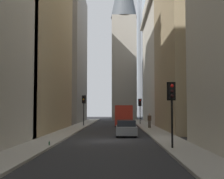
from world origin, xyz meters
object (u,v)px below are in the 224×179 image
traffic_light_far_junction (140,105)px  pedestrian (149,120)px  delivery_truck (123,116)px  discarded_bottle (49,143)px  hatchback_grey (126,128)px  traffic_light_midblock (84,103)px  traffic_light_foreground (172,99)px

traffic_light_far_junction → pedestrian: size_ratio=2.19×
delivery_truck → pedestrian: delivery_truck is taller
delivery_truck → traffic_light_far_junction: 5.09m
traffic_light_far_junction → discarded_bottle: size_ratio=13.93×
hatchback_grey → discarded_bottle: hatchback_grey is taller
traffic_light_far_junction → pedestrian: bearing=-177.2°
delivery_truck → traffic_light_far_junction: bearing=-31.5°
hatchback_grey → traffic_light_midblock: traffic_light_midblock is taller
hatchback_grey → pedestrian: bearing=-17.6°
traffic_light_far_junction → discarded_bottle: traffic_light_far_junction is taller
traffic_light_far_junction → pedestrian: (-9.33, -0.46, -1.82)m
hatchback_grey → delivery_truck: bearing=-0.0°
pedestrian → traffic_light_foreground: bearing=178.3°
hatchback_grey → pedestrian: pedestrian is taller
traffic_light_foreground → traffic_light_midblock: 25.03m
hatchback_grey → discarded_bottle: bearing=148.2°
traffic_light_midblock → pedestrian: 9.95m
traffic_light_midblock → delivery_truck: bearing=-87.2°
traffic_light_foreground → pedestrian: 18.97m
delivery_truck → traffic_light_midblock: 5.66m
delivery_truck → hatchback_grey: 14.67m
traffic_light_midblock → discarded_bottle: traffic_light_midblock is taller
traffic_light_midblock → traffic_light_foreground: bearing=-161.7°
delivery_truck → discarded_bottle: (-22.77, 5.04, -1.21)m
traffic_light_far_junction → pedestrian: traffic_light_far_junction is taller
delivery_truck → traffic_light_midblock: (-0.26, 5.39, 1.68)m
discarded_bottle → traffic_light_foreground: bearing=-99.6°
hatchback_grey → traffic_light_midblock: bearing=20.5°
delivery_truck → traffic_light_foreground: 24.20m
delivery_truck → discarded_bottle: 23.35m
traffic_light_midblock → hatchback_grey: bearing=-159.5°
traffic_light_far_junction → discarded_bottle: 28.10m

